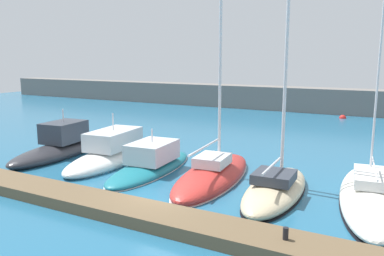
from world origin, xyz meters
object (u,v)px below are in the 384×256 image
(dock_bollard, at_px, (286,233))
(mooring_buoy_red, at_px, (343,118))
(motorboat_white_second, at_px, (112,153))
(motorboat_charcoal_nearest, at_px, (61,146))
(sailboat_red_fourth, at_px, (213,173))
(sailboat_ivory_sixth, at_px, (370,195))
(motorboat_teal_third, at_px, (151,163))
(sailboat_sand_fifth, at_px, (276,188))

(dock_bollard, bearing_deg, mooring_buoy_red, 94.66)
(motorboat_white_second, relative_size, mooring_buoy_red, 12.06)
(motorboat_charcoal_nearest, height_order, motorboat_white_second, motorboat_charcoal_nearest)
(sailboat_red_fourth, xyz_separation_m, sailboat_ivory_sixth, (8.11, 0.41, -0.02))
(motorboat_white_second, height_order, mooring_buoy_red, motorboat_white_second)
(motorboat_charcoal_nearest, distance_m, motorboat_teal_third, 7.76)
(motorboat_charcoal_nearest, height_order, dock_bollard, motorboat_charcoal_nearest)
(motorboat_charcoal_nearest, bearing_deg, sailboat_ivory_sixth, -94.65)
(sailboat_sand_fifth, relative_size, dock_bollard, 29.32)
(sailboat_red_fourth, bearing_deg, mooring_buoy_red, -12.01)
(sailboat_red_fourth, relative_size, mooring_buoy_red, 26.26)
(motorboat_charcoal_nearest, distance_m, sailboat_sand_fifth, 15.78)
(sailboat_red_fourth, distance_m, dock_bollard, 8.77)
(motorboat_white_second, bearing_deg, sailboat_sand_fifth, -102.43)
(motorboat_white_second, bearing_deg, mooring_buoy_red, -27.63)
(sailboat_sand_fifth, bearing_deg, motorboat_teal_third, 82.27)
(motorboat_charcoal_nearest, xyz_separation_m, sailboat_ivory_sixth, (20.01, 0.45, -0.30))
(mooring_buoy_red, bearing_deg, sailboat_ivory_sixth, -79.65)
(mooring_buoy_red, bearing_deg, motorboat_teal_third, -104.57)
(motorboat_teal_third, distance_m, sailboat_ivory_sixth, 12.26)
(motorboat_charcoal_nearest, height_order, sailboat_ivory_sixth, sailboat_ivory_sixth)
(motorboat_teal_third, distance_m, mooring_buoy_red, 28.81)
(dock_bollard, bearing_deg, sailboat_sand_fifth, 109.86)
(motorboat_white_second, distance_m, mooring_buoy_red, 29.41)
(motorboat_teal_third, relative_size, sailboat_sand_fifth, 0.69)
(sailboat_red_fourth, xyz_separation_m, sailboat_sand_fifth, (3.87, -0.81, -0.01))
(sailboat_sand_fifth, distance_m, dock_bollard, 6.02)
(motorboat_charcoal_nearest, relative_size, motorboat_white_second, 0.97)
(motorboat_charcoal_nearest, bearing_deg, dock_bollard, -115.78)
(motorboat_white_second, xyz_separation_m, motorboat_teal_third, (3.47, -0.50, -0.12))
(motorboat_white_second, xyz_separation_m, dock_bollard, (13.51, -6.89, 0.19))
(sailboat_red_fourth, height_order, mooring_buoy_red, sailboat_red_fourth)
(motorboat_teal_third, xyz_separation_m, mooring_buoy_red, (7.25, 27.88, -0.44))
(motorboat_white_second, xyz_separation_m, sailboat_red_fourth, (7.61, -0.43, -0.18))
(sailboat_ivory_sixth, bearing_deg, motorboat_teal_third, 85.34)
(sailboat_ivory_sixth, bearing_deg, sailboat_sand_fifth, 99.13)
(sailboat_red_fourth, distance_m, sailboat_ivory_sixth, 8.13)
(motorboat_charcoal_nearest, xyz_separation_m, mooring_buoy_red, (15.01, 27.85, -0.66))
(motorboat_charcoal_nearest, height_order, sailboat_sand_fifth, sailboat_sand_fifth)
(motorboat_white_second, height_order, dock_bollard, motorboat_white_second)
(sailboat_ivory_sixth, xyz_separation_m, dock_bollard, (-2.21, -6.87, 0.39))
(motorboat_charcoal_nearest, bearing_deg, motorboat_teal_third, -96.17)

